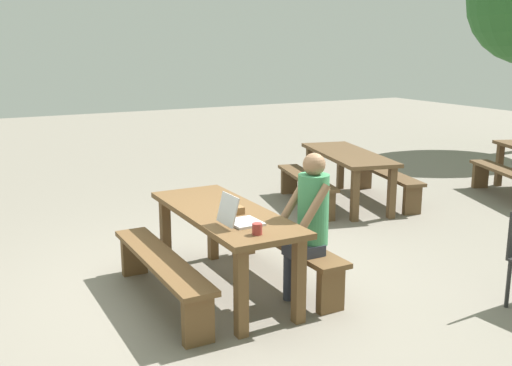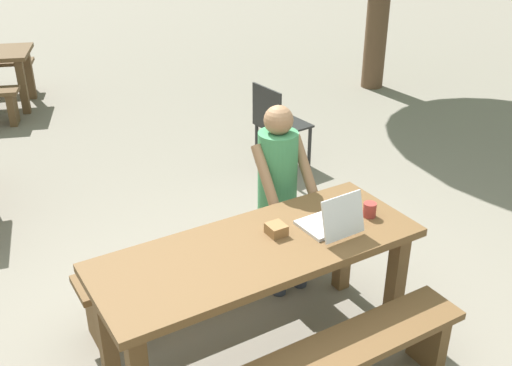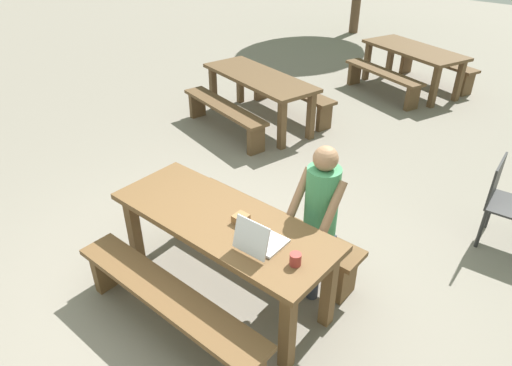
# 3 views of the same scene
# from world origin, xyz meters

# --- Properties ---
(ground_plane) EXTENTS (30.00, 30.00, 0.00)m
(ground_plane) POSITION_xyz_m (0.00, 0.00, 0.00)
(ground_plane) COLOR gray
(picnic_table_front) EXTENTS (1.89, 0.72, 0.77)m
(picnic_table_front) POSITION_xyz_m (0.00, 0.00, 0.65)
(picnic_table_front) COLOR brown
(picnic_table_front) RESTS_ON ground
(bench_far) EXTENTS (1.81, 0.30, 0.44)m
(bench_far) POSITION_xyz_m (0.00, 0.60, 0.33)
(bench_far) COLOR brown
(bench_far) RESTS_ON ground
(laptop) EXTENTS (0.29, 0.32, 0.26)m
(laptop) POSITION_xyz_m (0.45, -0.08, 0.83)
(laptop) COLOR silver
(laptop) RESTS_ON picnic_table_front
(small_pouch) EXTENTS (0.10, 0.11, 0.06)m
(small_pouch) POSITION_xyz_m (0.15, 0.05, 0.80)
(small_pouch) COLOR olive
(small_pouch) RESTS_ON picnic_table_front
(coffee_mug) EXTENTS (0.08, 0.08, 0.09)m
(coffee_mug) POSITION_xyz_m (0.75, -0.07, 0.82)
(coffee_mug) COLOR #99332D
(coffee_mug) RESTS_ON picnic_table_front
(person_seated) EXTENTS (0.38, 0.39, 1.32)m
(person_seated) POSITION_xyz_m (0.52, 0.56, 0.75)
(person_seated) COLOR #333847
(person_seated) RESTS_ON ground
(plastic_chair) EXTENTS (0.47, 0.47, 0.85)m
(plastic_chair) POSITION_xyz_m (1.55, 2.19, 0.46)
(plastic_chair) COLOR #262626
(plastic_chair) RESTS_ON ground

